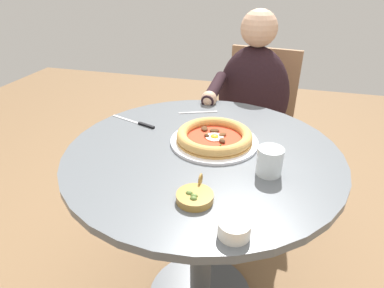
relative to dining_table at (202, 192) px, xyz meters
name	(u,v)px	position (x,y,z in m)	size (l,w,h in m)	color
dining_table	(202,192)	(0.00, 0.00, 0.00)	(0.91, 0.91, 0.76)	#565B60
pizza_on_plate	(214,137)	(-0.03, -0.06, 0.20)	(0.30, 0.30, 0.05)	white
water_glass	(270,163)	(-0.22, 0.08, 0.21)	(0.08, 0.08, 0.08)	silver
steak_knife	(139,123)	(0.28, -0.13, 0.18)	(0.21, 0.08, 0.01)	silver
ramekin_capers	(234,228)	(-0.16, 0.36, 0.20)	(0.08, 0.08, 0.04)	white
olive_pan	(195,197)	(-0.04, 0.26, 0.19)	(0.10, 0.12, 0.05)	olive
fork_utensil	(198,112)	(0.09, -0.30, 0.18)	(0.15, 0.07, 0.00)	#BCBCC1
diner_person	(249,132)	(-0.09, -0.70, -0.08)	(0.40, 0.49, 1.12)	#282833
cafe_chair_diner	(256,116)	(-0.11, -0.85, -0.05)	(0.49, 0.49, 0.89)	#957050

